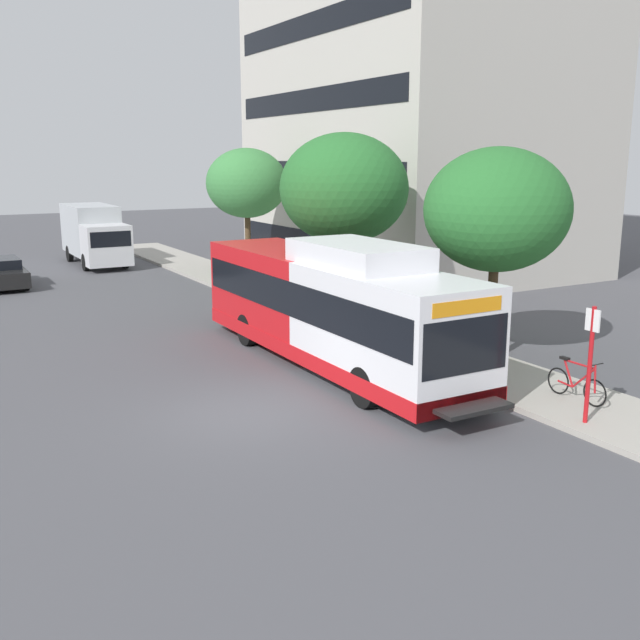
{
  "coord_description": "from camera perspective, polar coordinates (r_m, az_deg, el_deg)",
  "views": [
    {
      "loc": [
        -6.48,
        -14.73,
        5.81
      ],
      "look_at": [
        2.87,
        1.63,
        1.6
      ],
      "focal_mm": 40.79,
      "sensor_mm": 36.0,
      "label": 1
    }
  ],
  "objects": [
    {
      "name": "street_tree_mid_block",
      "position": [
        27.32,
        1.9,
        10.26
      ],
      "size": [
        4.79,
        4.79,
        6.6
      ],
      "color": "#4C3823",
      "rests_on": "sidewalk_curb"
    },
    {
      "name": "parked_car_far_lane",
      "position": [
        36.48,
        -23.65,
        3.42
      ],
      "size": [
        1.8,
        4.5,
        1.33
      ],
      "color": "black",
      "rests_on": "ground"
    },
    {
      "name": "box_truck_background",
      "position": [
        42.39,
        -17.29,
        6.52
      ],
      "size": [
        2.32,
        7.01,
        3.25
      ],
      "color": "silver",
      "rests_on": "ground"
    },
    {
      "name": "transit_bus",
      "position": [
        20.49,
        0.85,
        1.03
      ],
      "size": [
        2.58,
        12.25,
        3.65
      ],
      "color": "white",
      "rests_on": "ground"
    },
    {
      "name": "sidewalk_curb",
      "position": [
        25.39,
        3.19,
        -0.5
      ],
      "size": [
        3.0,
        56.0,
        0.14
      ],
      "primitive_type": "cube",
      "color": "#A8A399",
      "rests_on": "ground"
    },
    {
      "name": "bicycle_parked",
      "position": [
        18.44,
        19.47,
        -4.69
      ],
      "size": [
        0.52,
        1.76,
        1.02
      ],
      "color": "black",
      "rests_on": "sidewalk_curb"
    },
    {
      "name": "street_tree_near_stop",
      "position": [
        21.17,
        13.7,
        8.37
      ],
      "size": [
        4.1,
        4.1,
        5.99
      ],
      "color": "#4C3823",
      "rests_on": "sidewalk_curb"
    },
    {
      "name": "street_tree_far_block",
      "position": [
        35.87,
        -5.77,
        10.62
      ],
      "size": [
        3.92,
        3.92,
        6.15
      ],
      "color": "#4C3823",
      "rests_on": "sidewalk_curb"
    },
    {
      "name": "lattice_comm_tower",
      "position": [
        51.11,
        0.01,
        17.1
      ],
      "size": [
        1.1,
        1.1,
        29.5
      ],
      "color": "#B7B7BC",
      "rests_on": "ground"
    },
    {
      "name": "ground_plane",
      "position": [
        24.34,
        -13.45,
        -1.57
      ],
      "size": [
        120.0,
        120.0,
        0.0
      ],
      "primitive_type": "plane",
      "color": "#4C4C51"
    },
    {
      "name": "bus_stop_sign_pole",
      "position": [
        16.68,
        20.45,
        -2.66
      ],
      "size": [
        0.1,
        0.36,
        2.6
      ],
      "color": "red",
      "rests_on": "sidewalk_curb"
    }
  ]
}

